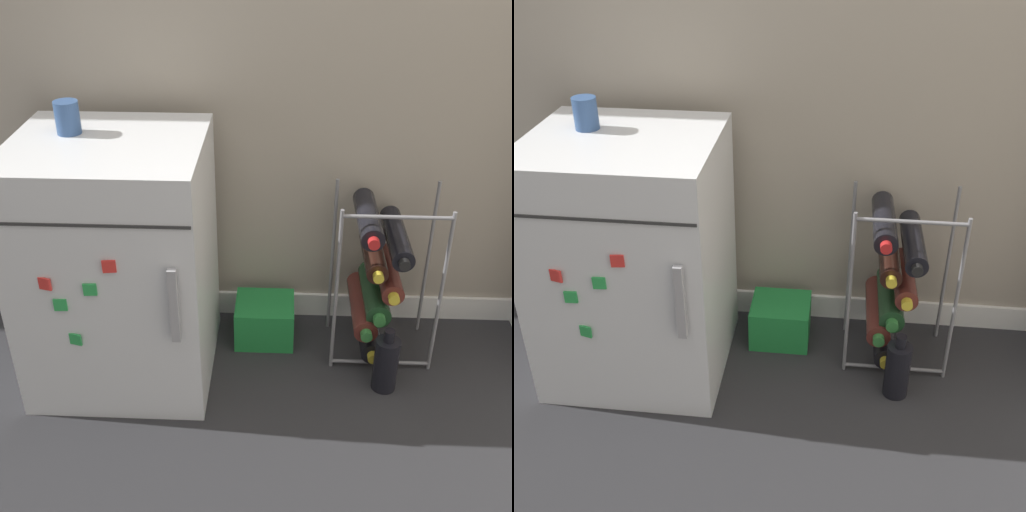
{
  "view_description": "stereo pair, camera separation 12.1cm",
  "coord_description": "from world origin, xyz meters",
  "views": [
    {
      "loc": [
        0.04,
        -1.3,
        1.42
      ],
      "look_at": [
        -0.04,
        0.42,
        0.4
      ],
      "focal_mm": 45.0,
      "sensor_mm": 36.0,
      "label": 1
    },
    {
      "loc": [
        0.16,
        -1.29,
        1.42
      ],
      "look_at": [
        -0.04,
        0.42,
        0.4
      ],
      "focal_mm": 45.0,
      "sensor_mm": 36.0,
      "label": 2
    }
  ],
  "objects": [
    {
      "name": "ground_plane",
      "position": [
        0.0,
        0.0,
        0.0
      ],
      "size": [
        14.0,
        14.0,
        0.0
      ],
      "primitive_type": "plane",
      "color": "#28282B"
    },
    {
      "name": "mini_fridge",
      "position": [
        -0.46,
        0.36,
        0.4
      ],
      "size": [
        0.55,
        0.54,
        0.79
      ],
      "color": "silver",
      "rests_on": "ground_plane"
    },
    {
      "name": "loose_bottle_floor",
      "position": [
        0.37,
        0.28,
        0.1
      ],
      "size": [
        0.08,
        0.08,
        0.23
      ],
      "color": "black",
      "rests_on": "ground_plane"
    },
    {
      "name": "soda_box",
      "position": [
        -0.02,
        0.53,
        0.07
      ],
      "size": [
        0.2,
        0.19,
        0.15
      ],
      "color": "#1E7F38",
      "rests_on": "ground_plane"
    },
    {
      "name": "wine_rack",
      "position": [
        0.34,
        0.49,
        0.29
      ],
      "size": [
        0.34,
        0.33,
        0.59
      ],
      "color": "slate",
      "rests_on": "ground_plane"
    },
    {
      "name": "fridge_top_cup",
      "position": [
        -0.58,
        0.42,
        0.84
      ],
      "size": [
        0.07,
        0.07,
        0.09
      ],
      "color": "#335184",
      "rests_on": "mini_fridge"
    }
  ]
}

